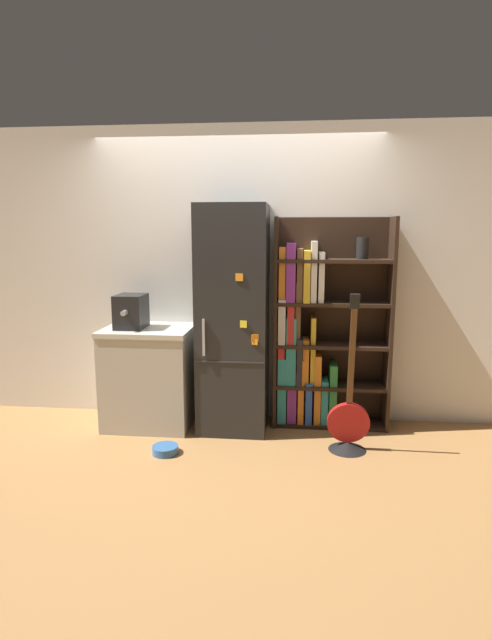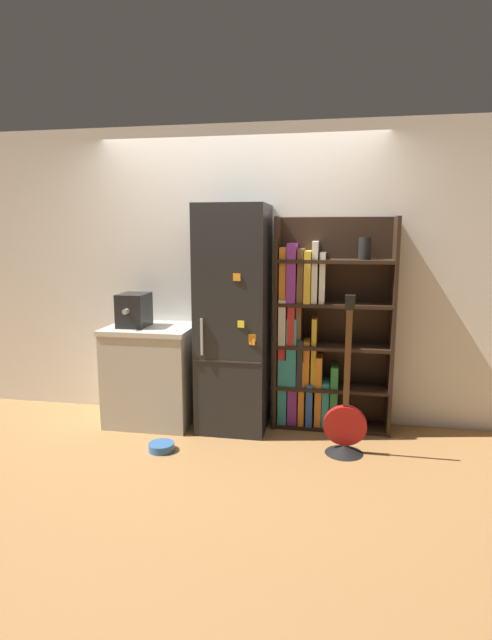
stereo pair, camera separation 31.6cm
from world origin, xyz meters
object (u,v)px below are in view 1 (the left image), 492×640
Objects in this scene: refrigerator at (233,319)px; espresso_machine at (131,311)px; pet_bowl at (165,449)px; bookshelf at (315,336)px; guitar at (348,429)px.

espresso_machine is at bearing -177.23° from refrigerator.
refrigerator is 1.19m from pet_bowl.
bookshelf reaches higher than guitar.
guitar reaches higher than pet_bowl.
refrigerator is at bearing -167.47° from bookshelf.
bookshelf is at bearing 114.26° from guitar.
refrigerator is 1.06× the size of bookshelf.
pet_bowl is (-1.41, -0.20, -0.14)m from guitar.
bookshelf is 5.20× the size of espresso_machine.
refrigerator is 5.49× the size of espresso_machine.
espresso_machine is 1.20m from pet_bowl.
espresso_machine is 2.04m from guitar.
pet_bowl is at bearing -52.98° from espresso_machine.
bookshelf is 1.60m from espresso_machine.
bookshelf is at bearing 7.16° from espresso_machine.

